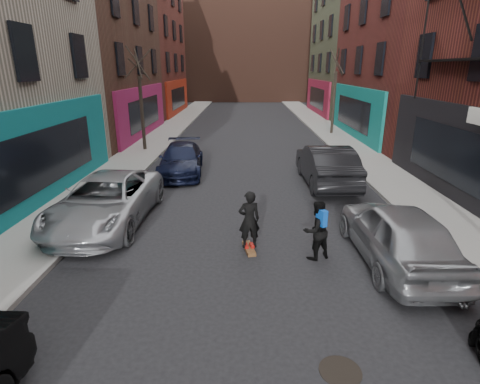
{
  "coord_description": "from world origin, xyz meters",
  "views": [
    {
      "loc": [
        -0.24,
        -3.88,
        4.74
      ],
      "look_at": [
        -0.36,
        5.54,
        1.6
      ],
      "focal_mm": 28.0,
      "sensor_mm": 36.0,
      "label": 1
    }
  ],
  "objects_px": {
    "tree_left_far": "(140,93)",
    "skateboarder": "(249,220)",
    "manhole": "(340,371)",
    "parked_left_far": "(106,201)",
    "parked_right_end": "(326,165)",
    "parked_right_far": "(397,233)",
    "parked_left_end": "(181,159)",
    "pedestrian": "(316,230)",
    "skateboard": "(249,248)",
    "tree_right_far": "(335,85)"
  },
  "relations": [
    {
      "from": "pedestrian",
      "to": "parked_right_end",
      "type": "bearing_deg",
      "value": -128.93
    },
    {
      "from": "parked_right_far",
      "to": "pedestrian",
      "type": "bearing_deg",
      "value": -6.21
    },
    {
      "from": "parked_left_end",
      "to": "parked_right_far",
      "type": "bearing_deg",
      "value": -55.34
    },
    {
      "from": "parked_right_end",
      "to": "skateboarder",
      "type": "distance_m",
      "value": 7.02
    },
    {
      "from": "parked_left_end",
      "to": "pedestrian",
      "type": "distance_m",
      "value": 9.47
    },
    {
      "from": "manhole",
      "to": "tree_right_far",
      "type": "bearing_deg",
      "value": 78.07
    },
    {
      "from": "skateboarder",
      "to": "manhole",
      "type": "height_order",
      "value": "skateboarder"
    },
    {
      "from": "skateboarder",
      "to": "pedestrian",
      "type": "bearing_deg",
      "value": 154.41
    },
    {
      "from": "parked_left_far",
      "to": "skateboard",
      "type": "xyz_separation_m",
      "value": [
        4.49,
        -1.83,
        -0.71
      ]
    },
    {
      "from": "skateboarder",
      "to": "manhole",
      "type": "distance_m",
      "value": 4.61
    },
    {
      "from": "parked_right_end",
      "to": "skateboarder",
      "type": "bearing_deg",
      "value": 60.38
    },
    {
      "from": "parked_left_far",
      "to": "skateboarder",
      "type": "bearing_deg",
      "value": -20.66
    },
    {
      "from": "skateboarder",
      "to": "parked_left_far",
      "type": "bearing_deg",
      "value": -34.3
    },
    {
      "from": "pedestrian",
      "to": "parked_left_end",
      "type": "bearing_deg",
      "value": -84.87
    },
    {
      "from": "parked_left_far",
      "to": "skateboard",
      "type": "height_order",
      "value": "parked_left_far"
    },
    {
      "from": "parked_left_far",
      "to": "tree_right_far",
      "type": "bearing_deg",
      "value": 58.9
    },
    {
      "from": "parked_right_end",
      "to": "manhole",
      "type": "relative_size",
      "value": 7.32
    },
    {
      "from": "parked_right_far",
      "to": "skateboarder",
      "type": "xyz_separation_m",
      "value": [
        -3.71,
        0.58,
        0.11
      ]
    },
    {
      "from": "tree_right_far",
      "to": "parked_left_far",
      "type": "distance_m",
      "value": 20.21
    },
    {
      "from": "parked_left_far",
      "to": "parked_right_end",
      "type": "height_order",
      "value": "parked_right_end"
    },
    {
      "from": "parked_left_end",
      "to": "parked_right_far",
      "type": "height_order",
      "value": "parked_right_far"
    },
    {
      "from": "skateboard",
      "to": "manhole",
      "type": "height_order",
      "value": "skateboard"
    },
    {
      "from": "tree_left_far",
      "to": "skateboarder",
      "type": "relative_size",
      "value": 4.07
    },
    {
      "from": "skateboarder",
      "to": "parked_right_far",
      "type": "bearing_deg",
      "value": 159.05
    },
    {
      "from": "manhole",
      "to": "parked_right_far",
      "type": "bearing_deg",
      "value": 58.75
    },
    {
      "from": "skateboarder",
      "to": "tree_left_far",
      "type": "bearing_deg",
      "value": -76.47
    },
    {
      "from": "parked_right_far",
      "to": "parked_right_end",
      "type": "bearing_deg",
      "value": -88.11
    },
    {
      "from": "parked_right_end",
      "to": "manhole",
      "type": "distance_m",
      "value": 10.67
    },
    {
      "from": "skateboard",
      "to": "pedestrian",
      "type": "relative_size",
      "value": 0.51
    },
    {
      "from": "parked_left_far",
      "to": "parked_right_far",
      "type": "distance_m",
      "value": 8.54
    },
    {
      "from": "parked_right_far",
      "to": "parked_left_far",
      "type": "bearing_deg",
      "value": -17.83
    },
    {
      "from": "parked_left_end",
      "to": "manhole",
      "type": "distance_m",
      "value": 12.88
    },
    {
      "from": "manhole",
      "to": "parked_left_end",
      "type": "bearing_deg",
      "value": 110.69
    },
    {
      "from": "parked_right_end",
      "to": "skateboarder",
      "type": "xyz_separation_m",
      "value": [
        -3.31,
        -6.19,
        0.05
      ]
    },
    {
      "from": "parked_right_end",
      "to": "parked_right_far",
      "type": "bearing_deg",
      "value": 91.88
    },
    {
      "from": "parked_right_far",
      "to": "parked_right_end",
      "type": "distance_m",
      "value": 6.78
    },
    {
      "from": "skateboard",
      "to": "manhole",
      "type": "xyz_separation_m",
      "value": [
        1.46,
        -4.28,
        -0.04
      ]
    },
    {
      "from": "parked_right_far",
      "to": "parked_right_end",
      "type": "height_order",
      "value": "parked_right_end"
    },
    {
      "from": "tree_right_far",
      "to": "manhole",
      "type": "height_order",
      "value": "tree_right_far"
    },
    {
      "from": "parked_right_end",
      "to": "skateboard",
      "type": "bearing_deg",
      "value": 60.38
    },
    {
      "from": "parked_left_far",
      "to": "skateboarder",
      "type": "relative_size",
      "value": 3.43
    },
    {
      "from": "parked_left_end",
      "to": "parked_right_end",
      "type": "distance_m",
      "value": 6.59
    },
    {
      "from": "tree_right_far",
      "to": "manhole",
      "type": "xyz_separation_m",
      "value": [
        -4.85,
        -22.97,
        -3.52
      ]
    },
    {
      "from": "pedestrian",
      "to": "parked_left_far",
      "type": "bearing_deg",
      "value": -45.21
    },
    {
      "from": "parked_left_far",
      "to": "parked_left_end",
      "type": "distance_m",
      "value": 6.09
    },
    {
      "from": "tree_right_far",
      "to": "pedestrian",
      "type": "distance_m",
      "value": 19.83
    },
    {
      "from": "tree_right_far",
      "to": "pedestrian",
      "type": "relative_size",
      "value": 4.32
    },
    {
      "from": "tree_left_far",
      "to": "manhole",
      "type": "relative_size",
      "value": 9.29
    },
    {
      "from": "tree_right_far",
      "to": "parked_right_far",
      "type": "relative_size",
      "value": 1.46
    },
    {
      "from": "parked_left_far",
      "to": "parked_left_end",
      "type": "bearing_deg",
      "value": 78.25
    }
  ]
}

